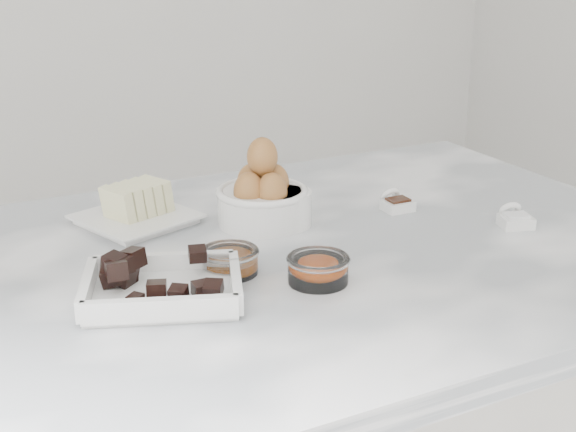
% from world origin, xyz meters
% --- Properties ---
extents(marble_slab, '(1.20, 0.80, 0.04)m').
position_xyz_m(marble_slab, '(0.00, 0.00, 0.92)').
color(marble_slab, white).
rests_on(marble_slab, cabinet).
extents(chocolate_dish, '(0.24, 0.21, 0.05)m').
position_xyz_m(chocolate_dish, '(-0.21, -0.07, 0.96)').
color(chocolate_dish, white).
rests_on(chocolate_dish, marble_slab).
extents(butter_plate, '(0.20, 0.20, 0.06)m').
position_xyz_m(butter_plate, '(-0.16, 0.21, 0.96)').
color(butter_plate, white).
rests_on(butter_plate, marble_slab).
extents(sugar_ramekin, '(0.09, 0.09, 0.05)m').
position_xyz_m(sugar_ramekin, '(0.04, 0.10, 0.97)').
color(sugar_ramekin, white).
rests_on(sugar_ramekin, marble_slab).
extents(egg_bowl, '(0.15, 0.15, 0.14)m').
position_xyz_m(egg_bowl, '(0.02, 0.12, 0.99)').
color(egg_bowl, white).
rests_on(egg_bowl, marble_slab).
extents(honey_bowl, '(0.08, 0.08, 0.03)m').
position_xyz_m(honey_bowl, '(-0.10, -0.04, 0.96)').
color(honey_bowl, white).
rests_on(honey_bowl, marble_slab).
extents(zest_bowl, '(0.08, 0.08, 0.04)m').
position_xyz_m(zest_bowl, '(-0.01, -0.12, 0.96)').
color(zest_bowl, white).
rests_on(zest_bowl, marble_slab).
extents(vanilla_spoon, '(0.05, 0.06, 0.04)m').
position_xyz_m(vanilla_spoon, '(0.24, 0.07, 0.95)').
color(vanilla_spoon, white).
rests_on(vanilla_spoon, marble_slab).
extents(salt_spoon, '(0.06, 0.07, 0.04)m').
position_xyz_m(salt_spoon, '(0.36, -0.07, 0.95)').
color(salt_spoon, white).
rests_on(salt_spoon, marble_slab).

